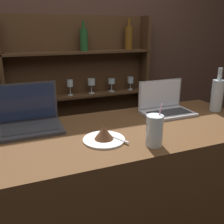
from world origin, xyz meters
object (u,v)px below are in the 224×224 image
(laptop_near, at_px, (29,119))
(laptop_far, at_px, (165,106))
(wine_bottle_clear, at_px, (217,95))
(cake_plate, at_px, (104,135))
(water_glass, at_px, (154,131))

(laptop_near, xyz_separation_m, laptop_far, (0.87, -0.05, -0.01))
(laptop_near, distance_m, wine_bottle_clear, 1.24)
(laptop_far, bearing_deg, cake_plate, -153.82)
(laptop_far, distance_m, water_glass, 0.52)
(cake_plate, relative_size, water_glass, 1.03)
(laptop_far, relative_size, water_glass, 1.58)
(wine_bottle_clear, bearing_deg, water_glass, -155.04)
(laptop_near, xyz_separation_m, water_glass, (0.55, -0.45, 0.02))
(laptop_far, height_order, water_glass, laptop_far)
(laptop_far, distance_m, cake_plate, 0.59)
(cake_plate, relative_size, wine_bottle_clear, 0.72)
(water_glass, height_order, wine_bottle_clear, wine_bottle_clear)
(laptop_far, height_order, wine_bottle_clear, wine_bottle_clear)
(laptop_far, bearing_deg, water_glass, -129.00)
(laptop_far, xyz_separation_m, water_glass, (-0.33, -0.40, 0.03))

